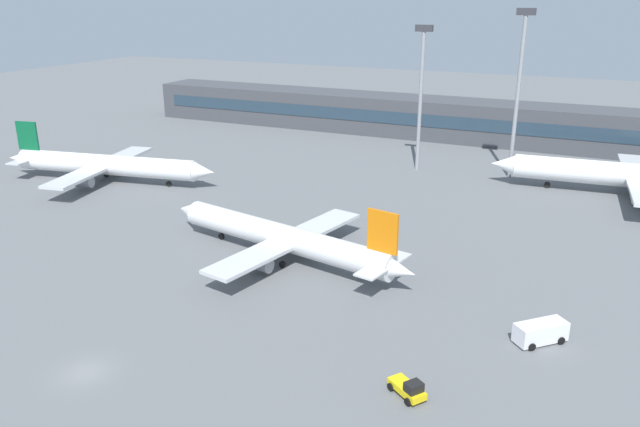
% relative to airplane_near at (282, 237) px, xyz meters
% --- Properties ---
extents(ground_plane, '(400.00, 400.00, 0.00)m').
position_rel_airplane_near_xyz_m(ground_plane, '(-3.93, 9.94, -2.87)').
color(ground_plane, slate).
extents(terminal_building, '(142.51, 12.13, 9.00)m').
position_rel_airplane_near_xyz_m(terminal_building, '(-3.93, 78.55, 1.63)').
color(terminal_building, '#3F4247').
rests_on(terminal_building, ground_plane).
extents(airplane_near, '(37.82, 26.72, 9.42)m').
position_rel_airplane_near_xyz_m(airplane_near, '(0.00, 0.00, 0.00)').
color(airplane_near, silver).
rests_on(airplane_near, ground_plane).
extents(airplane_mid, '(41.03, 28.93, 10.19)m').
position_rel_airplane_near_xyz_m(airplane_mid, '(-44.55, 17.45, 0.23)').
color(airplane_mid, white).
rests_on(airplane_mid, ground_plane).
extents(airplane_far, '(46.18, 32.27, 11.40)m').
position_rel_airplane_near_xyz_m(airplane_far, '(40.72, 47.65, 0.60)').
color(airplane_far, white).
rests_on(airplane_far, ground_plane).
extents(baggage_tug_yellow, '(3.81, 3.30, 1.75)m').
position_rel_airplane_near_xyz_m(baggage_tug_yellow, '(23.44, -21.40, -2.08)').
color(baggage_tug_yellow, yellow).
rests_on(baggage_tug_yellow, ground_plane).
extents(service_van_white, '(5.11, 5.07, 2.08)m').
position_rel_airplane_near_xyz_m(service_van_white, '(32.43, -7.63, -1.76)').
color(service_van_white, white).
rests_on(service_van_white, ground_plane).
extents(floodlight_tower_west, '(3.20, 0.80, 26.82)m').
position_rel_airplane_near_xyz_m(floodlight_tower_west, '(3.39, 49.04, 12.57)').
color(floodlight_tower_west, gray).
rests_on(floodlight_tower_west, ground_plane).
extents(floodlight_tower_east, '(3.20, 0.80, 29.79)m').
position_rel_airplane_near_xyz_m(floodlight_tower_east, '(20.50, 51.04, 14.10)').
color(floodlight_tower_east, gray).
rests_on(floodlight_tower_east, ground_plane).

